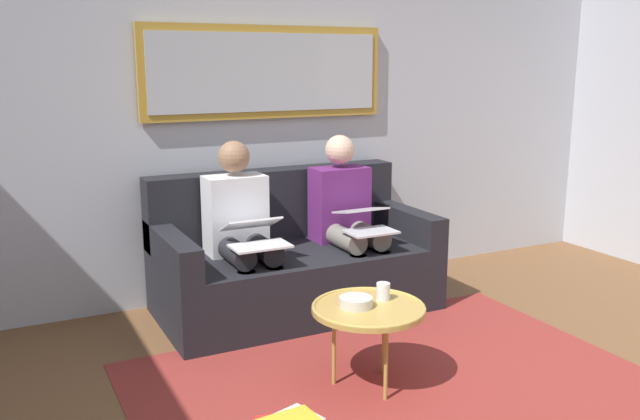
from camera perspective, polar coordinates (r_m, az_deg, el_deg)
The scene contains 11 objects.
wall_rear at distance 4.78m, azimuth -4.92°, elevation 8.54°, with size 6.00×0.12×2.60m, color #B7BCC6.
area_rug at distance 3.60m, azimuth 6.31°, elevation -14.35°, with size 2.60×1.80×0.01m, color maroon.
couch at distance 4.52m, azimuth -2.39°, elevation -4.39°, with size 1.79×0.90×0.90m.
framed_mirror at distance 4.69m, azimuth -4.54°, elevation 11.52°, with size 1.74×0.05×0.62m.
coffee_table at distance 3.41m, azimuth 4.12°, elevation -8.38°, with size 0.57×0.57×0.44m.
cup at distance 3.49m, azimuth 5.36°, elevation -6.87°, with size 0.07×0.07×0.09m, color silver.
bowl at distance 3.39m, azimuth 3.05°, elevation -7.77°, with size 0.17×0.17×0.05m, color beige.
person_left at distance 4.55m, azimuth 2.25°, elevation -0.43°, with size 0.38×0.58×1.14m.
laptop_silver at distance 4.34m, azimuth 3.84°, elevation -0.81°, with size 0.31×0.35×0.15m.
person_right at distance 4.24m, azimuth -6.68°, elevation -1.45°, with size 0.38×0.58×1.14m.
laptop_white at distance 4.03m, azimuth -5.51°, elevation -1.98°, with size 0.34×0.35×0.16m.
Camera 1 is at (1.78, 1.83, 1.62)m, focal length 37.87 mm.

